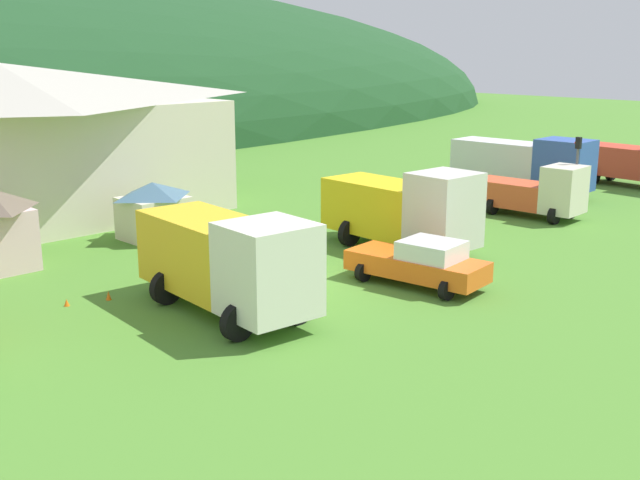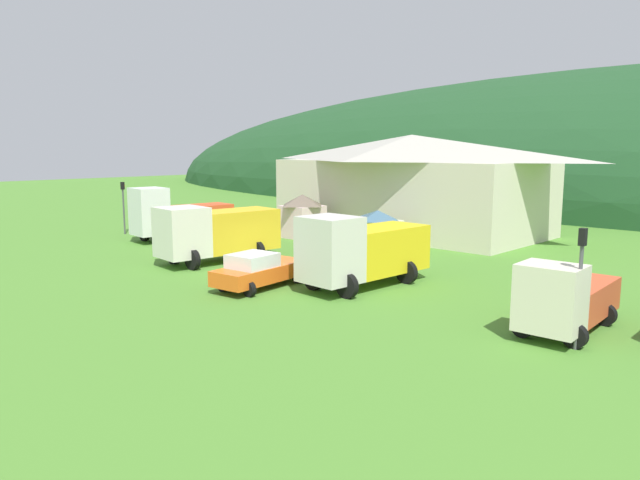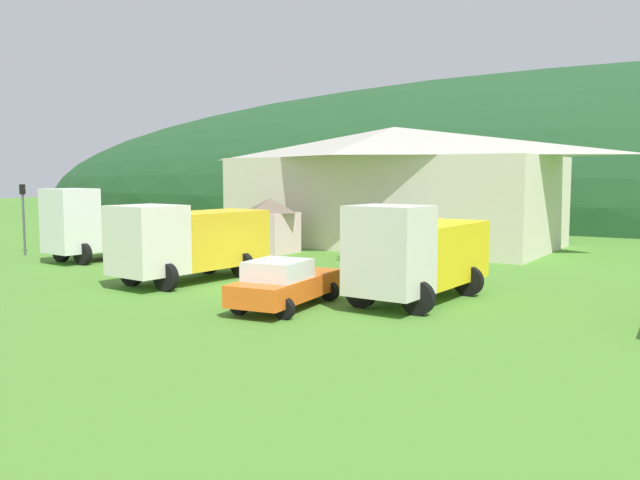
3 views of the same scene
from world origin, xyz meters
The scene contains 14 objects.
ground_plane centered at (0.00, 0.00, 0.00)m, with size 200.00×200.00×0.00m, color #4C842D.
forested_hill_backdrop centered at (0.00, 58.89, 0.00)m, with size 174.57×60.00×32.05m, color #1E4723.
depot_building centered at (-3.20, 16.65, 3.81)m, with size 20.68×11.15×7.39m.
play_shed_cream centered at (-0.21, 8.92, 1.27)m, with size 2.74×2.49×2.47m.
play_shed_pink centered at (-7.12, 8.93, 1.60)m, with size 2.69×2.74×3.11m.
heavy_rig_white centered at (-12.67, 1.94, 1.76)m, with size 3.40×7.27×3.74m.
heavy_rig_striped centered at (-3.92, -1.05, 1.78)m, with size 3.58×7.13×3.25m.
flatbed_truck_yellow centered at (5.87, 0.01, 1.77)m, with size 3.38×6.89×3.45m.
light_truck_cream centered at (15.44, -0.31, 1.24)m, with size 2.68×5.50×2.64m.
service_pickup_orange centered at (2.62, -3.34, 0.83)m, with size 2.71×5.12×1.66m.
traffic_light_west centered at (-17.87, 0.78, 2.41)m, with size 0.20×0.32×3.90m.
traffic_light_east centered at (16.44, -1.81, 2.43)m, with size 0.20×0.32×3.93m.
traffic_cone_near_pickup centered at (-7.20, 3.22, 0.00)m, with size 0.36×0.36×0.46m, color orange.
traffic_cone_mid_row centered at (-5.92, 2.83, 0.00)m, with size 0.36×0.36×0.60m, color orange.
Camera 2 is at (23.19, -20.61, 6.41)m, focal length 33.18 mm.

